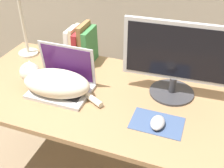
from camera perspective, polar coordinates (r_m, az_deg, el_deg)
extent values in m
cube|color=#93704C|center=(1.56, -4.26, -1.72)|extent=(1.41, 0.76, 0.03)
cylinder|color=#38383D|center=(2.28, -15.71, -0.95)|extent=(0.04, 0.04, 0.69)
cylinder|color=#38383D|center=(1.95, 18.61, -8.65)|extent=(0.04, 0.04, 0.69)
cube|color=#B7B7BC|center=(1.55, -10.41, -1.49)|extent=(0.32, 0.23, 0.02)
cube|color=#28282D|center=(1.53, -10.65, -1.41)|extent=(0.26, 0.12, 0.00)
cube|color=#B7B7BC|center=(1.56, -9.06, 4.26)|extent=(0.32, 0.03, 0.23)
cube|color=#421956|center=(1.55, -9.14, 4.16)|extent=(0.29, 0.02, 0.20)
ellipsoid|color=beige|center=(1.51, -11.19, 0.12)|extent=(0.38, 0.23, 0.14)
sphere|color=beige|center=(1.58, -16.37, 2.35)|extent=(0.11, 0.11, 0.11)
cone|color=beige|center=(1.59, -16.40, 4.18)|extent=(0.04, 0.04, 0.03)
cone|color=beige|center=(1.55, -17.40, 3.08)|extent=(0.04, 0.04, 0.03)
cylinder|color=beige|center=(1.46, -4.00, -3.04)|extent=(0.14, 0.09, 0.03)
cylinder|color=#333338|center=(1.56, 12.00, -1.64)|extent=(0.24, 0.24, 0.01)
cylinder|color=#333338|center=(1.53, 12.21, -0.18)|extent=(0.04, 0.04, 0.08)
cube|color=#B2B2B7|center=(1.43, 13.17, 6.39)|extent=(0.55, 0.05, 0.31)
cube|color=black|center=(1.42, 13.06, 6.18)|extent=(0.50, 0.03, 0.28)
cube|color=#384C75|center=(1.35, 9.13, -7.84)|extent=(0.25, 0.16, 0.00)
ellipsoid|color=#99999E|center=(1.33, 9.25, -7.73)|extent=(0.07, 0.10, 0.03)
cube|color=white|center=(1.82, -8.41, 8.01)|extent=(0.04, 0.13, 0.21)
cube|color=beige|center=(1.80, -7.54, 8.11)|extent=(0.03, 0.13, 0.23)
cube|color=maroon|center=(1.79, -6.57, 7.66)|extent=(0.04, 0.17, 0.21)
cube|color=olive|center=(1.76, -5.59, 8.21)|extent=(0.03, 0.15, 0.25)
cube|color=#387A42|center=(1.76, -4.50, 7.61)|extent=(0.04, 0.17, 0.23)
cylinder|color=beige|center=(1.98, -16.60, 6.08)|extent=(0.13, 0.13, 0.01)
cylinder|color=beige|center=(1.89, -17.67, 11.77)|extent=(0.02, 0.02, 0.42)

